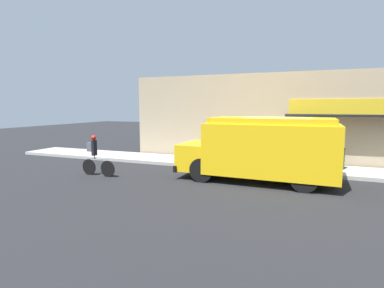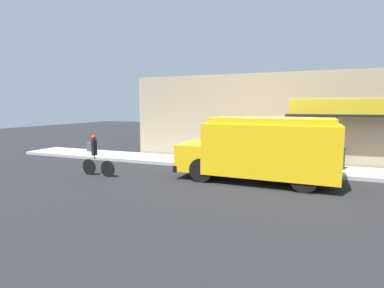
% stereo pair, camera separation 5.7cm
% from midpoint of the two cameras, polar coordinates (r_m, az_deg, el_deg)
% --- Properties ---
extents(ground_plane, '(70.00, 70.00, 0.00)m').
position_cam_midpoint_polar(ground_plane, '(12.68, 15.83, -5.58)').
color(ground_plane, '#232326').
extents(sidewalk, '(28.00, 2.19, 0.15)m').
position_cam_midpoint_polar(sidewalk, '(13.73, 16.31, -4.31)').
color(sidewalk, '#ADAAA3').
rests_on(sidewalk, ground_plane).
extents(storefront, '(15.49, 1.00, 4.33)m').
position_cam_midpoint_polar(storefront, '(14.73, 17.50, 4.64)').
color(storefront, tan).
rests_on(storefront, ground_plane).
extents(school_bus, '(5.71, 2.75, 2.34)m').
position_cam_midpoint_polar(school_bus, '(11.19, 13.34, -0.78)').
color(school_bus, yellow).
rests_on(school_bus, ground_plane).
extents(cyclist, '(1.57, 0.20, 1.61)m').
position_cam_midpoint_polar(cyclist, '(12.46, -17.80, -2.20)').
color(cyclist, black).
rests_on(cyclist, ground_plane).
extents(trash_bin, '(0.58, 0.58, 0.88)m').
position_cam_midpoint_polar(trash_bin, '(13.89, 26.05, -2.47)').
color(trash_bin, '#2D5138').
rests_on(trash_bin, sidewalk).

